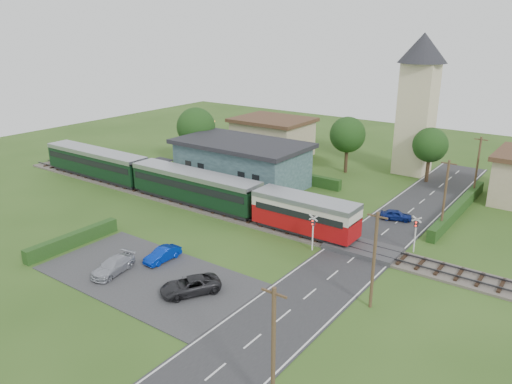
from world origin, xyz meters
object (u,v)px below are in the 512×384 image
Objects in this scene: house_west at (272,136)px; car_park_dark at (190,286)px; car_park_silver at (113,266)px; equipment_hut at (160,170)px; pedestrian_near at (266,197)px; car_park_blue at (163,255)px; train at (173,181)px; pedestrian_far at (166,175)px; church_tower at (419,94)px; station_building at (242,163)px; car_on_road at (396,215)px; crossing_signal_near at (313,227)px; crossing_signal_far at (416,229)px.

house_west reaches higher than car_park_dark.
car_park_silver is at bearing -139.01° from car_park_dark.
pedestrian_near is (15.32, 0.40, -0.48)m from equipment_hut.
car_park_blue is 0.83× the size of car_park_silver.
house_west is 41.18m from car_park_dark.
car_park_blue is 15.11m from pedestrian_near.
pedestrian_far is (-4.77, 3.45, -0.95)m from train.
pedestrian_far is at bearing -134.75° from church_tower.
station_building is at bearing -15.78° from pedestrian_near.
car_on_road is (4.66, -17.52, -9.65)m from church_tower.
church_tower is at bearing -88.29° from pedestrian_near.
pedestrian_near is at bearing 91.97° from car_on_road.
station_building is 4.88× the size of crossing_signal_near.
church_tower is 41.17m from car_park_dark.
car_park_blue is (-12.11, -19.98, 0.06)m from car_on_road.
station_building is at bearing 110.90° from car_park_blue.
pedestrian_far is (-14.91, 14.95, 0.59)m from car_park_blue.
house_west is 3.52× the size of car_on_road.
train reaches higher than car_on_road.
car_on_road is 27.39m from car_park_silver.
car_on_road is at bearing -98.16° from pedestrian_far.
station_building is 1.48× the size of house_west.
equipment_hut is at bearing 149.42° from train.
crossing_signal_far is at bearing -35.77° from house_west.
car_park_silver is 2.59× the size of pedestrian_far.
train reaches higher than car_park_dark.
train is at bearing 168.98° from car_park_dark.
equipment_hut is 0.87m from pedestrian_far.
station_building is 25.03m from car_park_silver.
train is 12.92× the size of car_park_blue.
house_west is at bearing 144.23° from crossing_signal_far.
car_park_silver is 2.45× the size of pedestrian_near.
house_west is 39.83m from car_park_silver.
equipment_hut is 0.59× the size of car_park_dark.
car_on_road is 1.87× the size of pedestrian_near.
equipment_hut is 20.05m from house_west.
pedestrian_far is at bearing -142.97° from station_building.
church_tower is at bearing -63.46° from pedestrian_far.
train reaches higher than pedestrian_far.
car_park_blue is at bearing -48.60° from train.
station_building reaches higher than car_park_blue.
car_park_blue is 0.77× the size of car_park_dark.
station_building is at bearing -131.41° from church_tower.
car_park_dark is (17.97, -36.99, -2.11)m from house_west.
train is at bearing -174.78° from crossing_signal_far.
car_on_road is at bearing 59.45° from car_park_blue.
pedestrian_far is (0.65, 0.25, -0.52)m from equipment_hut.
pedestrian_far is at bearing 166.16° from crossing_signal_near.
house_west is at bearing 130.11° from crossing_signal_near.
crossing_signal_far is (23.60, -6.60, -0.55)m from station_building.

